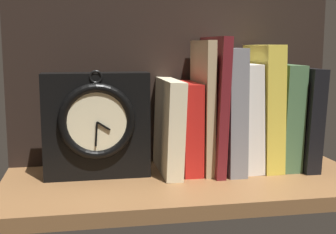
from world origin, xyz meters
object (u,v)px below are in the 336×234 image
Objects in this scene: book_cream_twain at (169,126)px; book_gray_chess at (227,109)px; book_tan_shortstories at (202,106)px; book_maroon_dawkins at (212,104)px; book_yellow_seinlanguage at (263,107)px; book_green_romantic at (282,116)px; framed_clock at (97,125)px; book_white_catcher at (244,116)px; book_red_requiem at (187,127)px; book_black_skeptic at (299,117)px.

book_gray_chess is at bearing 0.00° from book_cream_twain.
book_tan_shortstories is 2.07cm from book_maroon_dawkins.
book_yellow_seinlanguage reaches higher than book_green_romantic.
book_cream_twain is 9.51cm from book_maroon_dawkins.
book_cream_twain is 0.87× the size of book_green_romantic.
framed_clock is at bearing -173.84° from book_cream_twain.
book_maroon_dawkins reaches higher than book_white_catcher.
book_cream_twain is 7.54cm from book_tan_shortstories.
book_red_requiem is 0.73× the size of book_gray_chess.
book_white_catcher is 4.25cm from book_yellow_seinlanguage.
book_maroon_dawkins is at bearing -180.00° from book_gray_chess.
book_tan_shortstories reaches higher than book_red_requiem.
book_white_catcher is 29.02cm from framed_clock.
book_white_catcher is (15.22, 0.00, 1.45)cm from book_cream_twain.
book_yellow_seinlanguage is at bearing 2.59° from framed_clock.
book_yellow_seinlanguage is 1.22× the size of book_black_skeptic.
book_green_romantic is 1.03× the size of framed_clock.
book_red_requiem is 0.87× the size of book_black_skeptic.
book_black_skeptic is (11.61, 0.00, -0.41)cm from book_white_catcher.
book_gray_chess is (11.51, 0.00, 2.96)cm from book_cream_twain.
book_white_catcher reaches higher than book_black_skeptic.
book_yellow_seinlanguage is at bearing 0.00° from book_white_catcher.
framed_clock is (-28.97, -1.49, -0.48)cm from book_white_catcher.
book_white_catcher is (6.59, 0.00, -2.56)cm from book_maroon_dawkins.
book_tan_shortstories is 1.04× the size of book_yellow_seinlanguage.
book_gray_chess is 0.98× the size of book_yellow_seinlanguage.
book_white_catcher is at bearing 0.00° from book_maroon_dawkins.
book_maroon_dawkins is at bearing 180.00° from book_green_romantic.
book_maroon_dawkins is 18.44cm from book_black_skeptic.
book_black_skeptic is at bearing 2.10° from framed_clock.
book_red_requiem is at bearing -180.00° from book_gray_chess.
book_gray_chess reaches higher than book_red_requiem.
book_tan_shortstories is 16.70cm from book_green_romantic.
book_white_catcher is (11.57, 0.00, 1.74)cm from book_red_requiem.
book_white_catcher is at bearing 180.00° from book_yellow_seinlanguage.
book_white_catcher is at bearing 180.00° from book_green_romantic.
book_cream_twain is at bearing -180.00° from book_red_requiem.
book_tan_shortstories reaches higher than book_white_catcher.
book_green_romantic reaches higher than book_red_requiem.
book_red_requiem is 0.67× the size of book_maroon_dawkins.
book_red_requiem is 6.57cm from book_maroon_dawkins.
framed_clock is at bearing -176.20° from book_maroon_dawkins.
book_white_catcher is (3.71, -0.00, -1.51)cm from book_gray_chess.
book_cream_twain is at bearing -180.00° from book_tan_shortstories.
book_cream_twain is at bearing -180.00° from book_maroon_dawkins.
book_cream_twain is 26.85cm from book_black_skeptic.
book_tan_shortstories is at bearing -180.00° from book_gray_chess.
book_tan_shortstories reaches higher than book_black_skeptic.
book_maroon_dawkins is at bearing 3.80° from framed_clock.
book_maroon_dawkins is at bearing -180.00° from book_black_skeptic.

